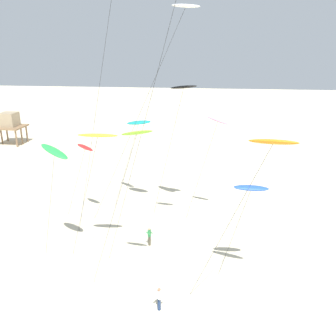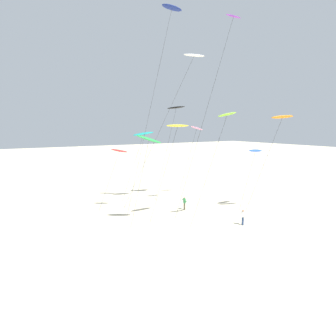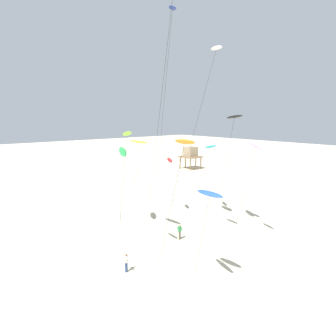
# 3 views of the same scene
# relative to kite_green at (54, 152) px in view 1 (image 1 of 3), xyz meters

# --- Properties ---
(ground_plane) EXTENTS (260.00, 260.00, 0.00)m
(ground_plane) POSITION_rel_kite_green_xyz_m (3.42, -4.94, -9.02)
(ground_plane) COLOR beige
(kite_green) EXTENTS (3.28, 1.72, 9.63)m
(kite_green) POSITION_rel_kite_green_xyz_m (0.00, 0.00, 0.00)
(kite_green) COLOR green
(kite_green) RESTS_ON ground
(kite_red) EXTENTS (3.62, 1.43, 7.69)m
(kite_red) POSITION_rel_kite_green_xyz_m (-0.32, 7.15, -1.69)
(kite_red) COLOR red
(kite_red) RESTS_ON ground
(kite_orange) EXTENTS (5.86, 1.94, 11.73)m
(kite_orange) POSITION_rel_kite_green_xyz_m (14.77, -4.37, 2.30)
(kite_orange) COLOR orange
(kite_orange) RESTS_ON ground
(kite_blue) EXTENTS (3.08, 0.89, 7.60)m
(kite_blue) POSITION_rel_kite_green_xyz_m (14.18, -1.21, -1.69)
(kite_blue) COLOR blue
(kite_blue) RESTS_ON ground
(kite_teal) EXTENTS (4.48, 1.94, 9.76)m
(kite_teal) POSITION_rel_kite_green_xyz_m (4.31, 9.76, 0.28)
(kite_teal) COLOR teal
(kite_teal) RESTS_ON ground
(kite_white) EXTENTS (10.39, 3.45, 19.47)m
(kite_white) POSITION_rel_kite_green_xyz_m (9.03, 4.87, 9.98)
(kite_white) COLOR white
(kite_white) RESTS_ON ground
(kite_lime) EXTENTS (4.84, 1.49, 11.92)m
(kite_lime) POSITION_rel_kite_green_xyz_m (6.95, -3.71, 2.30)
(kite_lime) COLOR #8CD833
(kite_lime) RESTS_ON ground
(kite_yellow) EXTENTS (4.51, 1.26, 10.58)m
(kite_yellow) POSITION_rel_kite_green_xyz_m (3.39, -0.11, 1.32)
(kite_yellow) COLOR yellow
(kite_yellow) RESTS_ON ground
(kite_pink) EXTENTS (3.74, 1.18, 10.49)m
(kite_pink) POSITION_rel_kite_green_xyz_m (11.88, 7.83, 0.90)
(kite_pink) COLOR pink
(kite_pink) RESTS_ON ground
(kite_black) EXTENTS (4.33, 1.53, 13.22)m
(kite_black) POSITION_rel_kite_green_xyz_m (8.75, 8.42, 3.81)
(kite_black) COLOR black
(kite_black) RESTS_ON ground
(kite_flyer_nearest) EXTENTS (0.58, 0.60, 1.67)m
(kite_flyer_nearest) POSITION_rel_kite_green_xyz_m (6.45, 2.87, -8.12)
(kite_flyer_nearest) COLOR #4C4738
(kite_flyer_nearest) RESTS_ON ground
(kite_flyer_middle) EXTENTS (0.73, 0.73, 1.67)m
(kite_flyer_middle) POSITION_rel_kite_green_xyz_m (8.46, -5.01, -8.12)
(kite_flyer_middle) COLOR navy
(kite_flyer_middle) RESTS_ON ground
(stilt_house) EXTENTS (4.71, 4.50, 5.55)m
(stilt_house) POSITION_rel_kite_green_xyz_m (-23.36, 33.38, -5.11)
(stilt_house) COLOR #846647
(stilt_house) RESTS_ON ground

